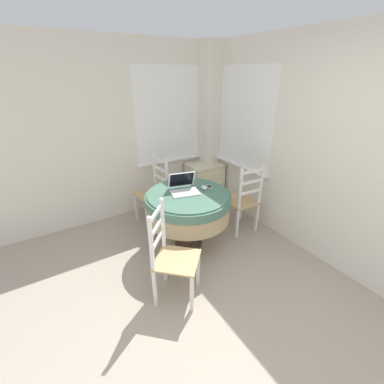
{
  "coord_description": "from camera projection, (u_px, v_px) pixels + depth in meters",
  "views": [
    {
      "loc": [
        -0.78,
        -0.78,
        2.12
      ],
      "look_at": [
        0.81,
        1.79,
        0.68
      ],
      "focal_mm": 24.0,
      "sensor_mm": 36.0,
      "label": 1
    }
  ],
  "objects": [
    {
      "name": "computer_mouse",
      "position": [
        204.0,
        188.0,
        3.22
      ],
      "size": [
        0.06,
        0.1,
        0.05
      ],
      "color": "white",
      "rests_on": "round_dining_table"
    },
    {
      "name": "laptop",
      "position": [
        184.0,
        188.0,
        3.15
      ],
      "size": [
        0.4,
        0.38,
        0.23
      ],
      "color": "white",
      "rests_on": "round_dining_table"
    },
    {
      "name": "dining_chair_near_back_window",
      "position": [
        154.0,
        192.0,
        3.85
      ],
      "size": [
        0.46,
        0.44,
        1.02
      ],
      "color": "tan",
      "rests_on": "ground_plane"
    },
    {
      "name": "round_dining_table",
      "position": [
        188.0,
        204.0,
        3.19
      ],
      "size": [
        1.06,
        1.06,
        0.76
      ],
      "color": "#4C3D2D",
      "rests_on": "ground_plane"
    },
    {
      "name": "dining_chair_near_right_window",
      "position": [
        243.0,
        201.0,
        3.6
      ],
      "size": [
        0.43,
        0.44,
        1.02
      ],
      "color": "tan",
      "rests_on": "ground_plane"
    },
    {
      "name": "corner_cabinet",
      "position": [
        204.0,
        182.0,
        4.51
      ],
      "size": [
        0.57,
        0.5,
        0.68
      ],
      "color": "beige",
      "rests_on": "ground_plane"
    },
    {
      "name": "corner_room_shell",
      "position": [
        208.0,
        144.0,
        3.25
      ],
      "size": [
        4.16,
        4.77,
        2.55
      ],
      "color": "silver",
      "rests_on": "ground_plane"
    },
    {
      "name": "cell_phone",
      "position": [
        209.0,
        187.0,
        3.29
      ],
      "size": [
        0.08,
        0.13,
        0.01
      ],
      "color": "#B2B7BC",
      "rests_on": "round_dining_table"
    },
    {
      "name": "dining_chair_camera_near",
      "position": [
        172.0,
        257.0,
        2.5
      ],
      "size": [
        0.58,
        0.58,
        1.02
      ],
      "color": "tan",
      "rests_on": "ground_plane"
    }
  ]
}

